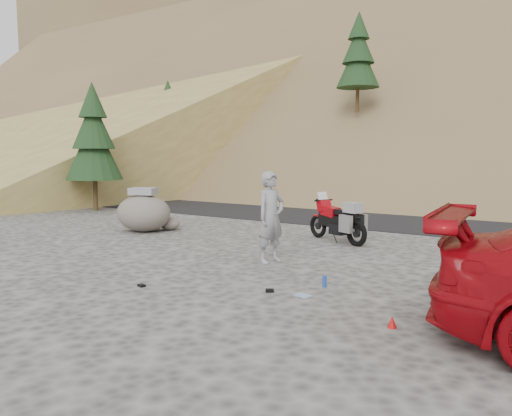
# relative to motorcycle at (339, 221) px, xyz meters

# --- Properties ---
(ground) EXTENTS (140.00, 140.00, 0.00)m
(ground) POSITION_rel_motorcycle_xyz_m (-0.06, -3.27, -0.54)
(ground) COLOR #423F3C
(ground) RESTS_ON ground
(road) EXTENTS (120.00, 7.00, 0.05)m
(road) POSITION_rel_motorcycle_xyz_m (-0.06, 5.73, -0.54)
(road) COLOR black
(road) RESTS_ON ground
(conifer_verge) EXTENTS (2.20, 2.20, 5.04)m
(conifer_verge) POSITION_rel_motorcycle_xyz_m (-11.06, 1.23, 2.35)
(conifer_verge) COLOR #342312
(conifer_verge) RESTS_ON ground
(motorcycle) EXTENTS (1.98, 1.09, 1.26)m
(motorcycle) POSITION_rel_motorcycle_xyz_m (0.00, 0.00, 0.00)
(motorcycle) COLOR black
(motorcycle) RESTS_ON ground
(man) EXTENTS (0.60, 0.77, 1.88)m
(man) POSITION_rel_motorcycle_xyz_m (-0.18, -2.96, -0.54)
(man) COLOR gray
(man) RESTS_ON ground
(boulder) EXTENTS (1.90, 1.72, 1.25)m
(boulder) POSITION_rel_motorcycle_xyz_m (-5.45, -1.51, 0.01)
(boulder) COLOR #5C554F
(boulder) RESTS_ON ground
(small_rock) EXTENTS (0.64, 0.58, 0.37)m
(small_rock) POSITION_rel_motorcycle_xyz_m (-5.03, -0.88, -0.35)
(small_rock) COLOR #5C554F
(small_rock) RESTS_ON ground
(gear_bottle) EXTENTS (0.09, 0.09, 0.19)m
(gear_bottle) POSITION_rel_motorcycle_xyz_m (1.61, -4.12, -0.44)
(gear_bottle) COLOR #1B44A2
(gear_bottle) RESTS_ON ground
(gear_funnel) EXTENTS (0.14, 0.14, 0.16)m
(gear_funnel) POSITION_rel_motorcycle_xyz_m (3.22, -5.42, -0.46)
(gear_funnel) COLOR red
(gear_funnel) RESTS_ON ground
(gear_glove_a) EXTENTS (0.15, 0.12, 0.04)m
(gear_glove_a) POSITION_rel_motorcycle_xyz_m (-0.97, -5.81, -0.52)
(gear_glove_a) COLOR black
(gear_glove_a) RESTS_ON ground
(gear_glove_b) EXTENTS (0.17, 0.16, 0.05)m
(gear_glove_b) POSITION_rel_motorcycle_xyz_m (1.01, -4.88, -0.51)
(gear_glove_b) COLOR black
(gear_glove_b) RESTS_ON ground
(gear_blue_cloth) EXTENTS (0.31, 0.26, 0.01)m
(gear_blue_cloth) POSITION_rel_motorcycle_xyz_m (1.56, -4.77, -0.53)
(gear_blue_cloth) COLOR #829DC9
(gear_blue_cloth) RESTS_ON ground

